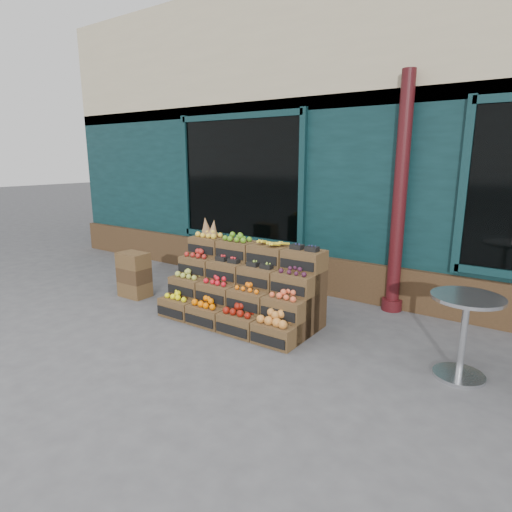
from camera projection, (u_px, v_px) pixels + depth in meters
The scene contains 6 objects.
ground at pixel (236, 338), 5.12m from camera, with size 60.00×60.00×0.00m, color #4B4B4E.
shop_facade at pixel (391, 143), 8.63m from camera, with size 12.00×6.24×4.80m.
crate_display at pixel (243, 290), 5.66m from camera, with size 2.06×1.02×1.29m.
spare_crates at pixel (134, 275), 6.59m from camera, with size 0.47×0.33×0.69m.
bistro_table at pixel (464, 327), 4.11m from camera, with size 0.67×0.67×0.84m.
shopkeeper at pixel (277, 217), 7.86m from camera, with size 0.76×0.50×2.08m, color #1E6934.
Camera 1 is at (2.97, -3.74, 2.12)m, focal length 30.00 mm.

